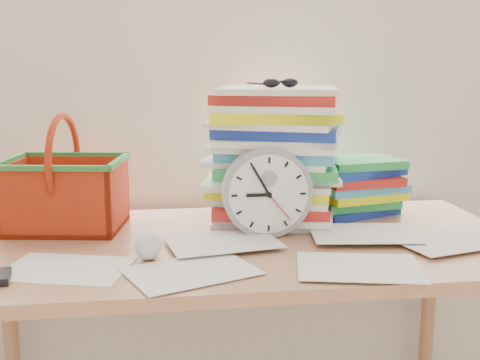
{
  "coord_description": "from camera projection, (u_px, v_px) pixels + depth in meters",
  "views": [
    {
      "loc": [
        -0.21,
        0.17,
        1.19
      ],
      "look_at": [
        -0.01,
        1.6,
        0.9
      ],
      "focal_mm": 45.0,
      "sensor_mm": 36.0,
      "label": 1
    }
  ],
  "objects": [
    {
      "name": "clock",
      "position": [
        267.0,
        192.0,
        1.51
      ],
      "size": [
        0.23,
        0.05,
        0.23
      ],
      "primitive_type": "cylinder",
      "rotation": [
        1.57,
        0.0,
        0.0
      ],
      "color": "gray",
      "rests_on": "desk"
    },
    {
      "name": "paper_stack",
      "position": [
        273.0,
        155.0,
        1.65
      ],
      "size": [
        0.43,
        0.38,
        0.37
      ],
      "primitive_type": null,
      "rotation": [
        0.0,
        0.0,
        -0.26
      ],
      "color": "white",
      "rests_on": "desk"
    },
    {
      "name": "scattered_papers",
      "position": [
        243.0,
        238.0,
        1.5
      ],
      "size": [
        1.26,
        0.42,
        0.02
      ],
      "primitive_type": null,
      "color": "white",
      "rests_on": "desk"
    },
    {
      "name": "book_stack",
      "position": [
        357.0,
        186.0,
        1.74
      ],
      "size": [
        0.32,
        0.27,
        0.16
      ],
      "primitive_type": null,
      "rotation": [
        0.0,
        0.0,
        0.26
      ],
      "color": "white",
      "rests_on": "desk"
    },
    {
      "name": "desk",
      "position": [
        243.0,
        268.0,
        1.51
      ],
      "size": [
        1.4,
        0.7,
        0.75
      ],
      "color": "#B17753",
      "rests_on": "ground"
    },
    {
      "name": "sunglasses",
      "position": [
        281.0,
        83.0,
        1.6
      ],
      "size": [
        0.14,
        0.13,
        0.03
      ],
      "primitive_type": null,
      "rotation": [
        0.0,
        0.0,
        0.34
      ],
      "color": "black",
      "rests_on": "paper_stack"
    },
    {
      "name": "curtain",
      "position": [
        225.0,
        23.0,
        1.76
      ],
      "size": [
        2.4,
        0.01,
        2.5
      ],
      "primitive_type": "cube",
      "color": "white",
      "rests_on": "room_shell"
    },
    {
      "name": "basket",
      "position": [
        65.0,
        173.0,
        1.58
      ],
      "size": [
        0.33,
        0.28,
        0.3
      ],
      "primitive_type": null,
      "rotation": [
        0.0,
        0.0,
        -0.16
      ],
      "color": "red",
      "rests_on": "desk"
    },
    {
      "name": "crumpled_ball",
      "position": [
        148.0,
        246.0,
        1.35
      ],
      "size": [
        0.06,
        0.06,
        0.06
      ],
      "primitive_type": "sphere",
      "color": "white",
      "rests_on": "desk"
    }
  ]
}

